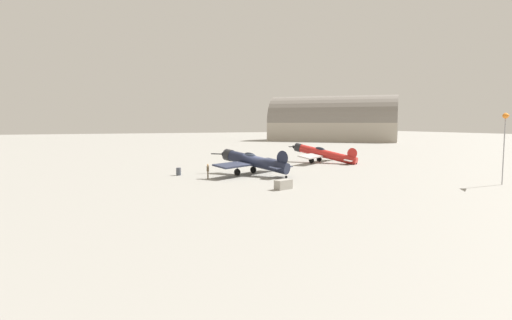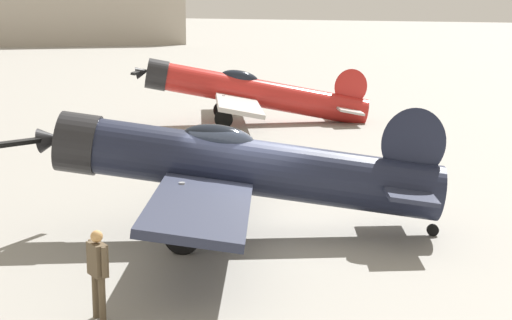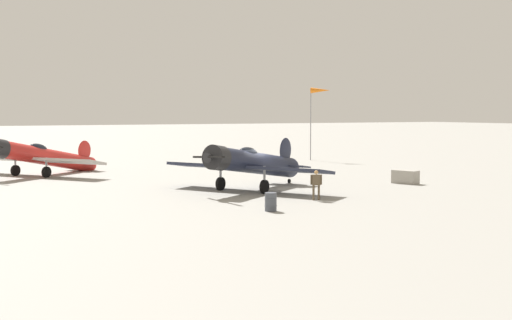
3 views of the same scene
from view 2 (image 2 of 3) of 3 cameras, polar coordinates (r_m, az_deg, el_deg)
ground_plane at (r=19.72m, az=0.00°, el=-5.14°), size 400.00×400.00×0.00m
airplane_foreground at (r=19.36m, az=-1.50°, el=-0.45°), size 8.88×10.26×3.13m
airplane_mid_apron at (r=37.46m, az=-0.45°, el=4.66°), size 9.80×10.53×3.14m
ground_crew_mechanic at (r=14.58m, az=-10.81°, el=-7.17°), size 0.58×0.38×1.61m
distant_hangar at (r=112.78m, az=-16.24°, el=10.38°), size 41.16×42.32×17.93m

